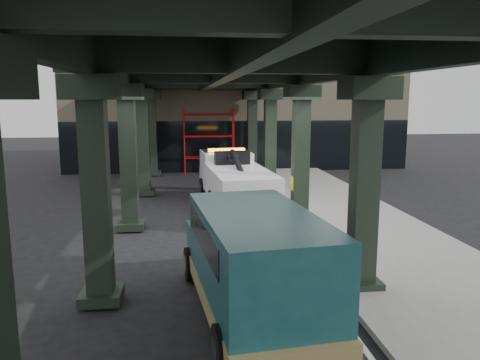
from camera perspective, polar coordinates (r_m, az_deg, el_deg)
ground at (r=14.93m, az=-0.74°, el=-7.79°), size 90.00×90.00×0.00m
sidewalk at (r=17.79m, az=13.18°, el=-4.91°), size 5.00×40.00×0.15m
lane_stripe at (r=17.07m, az=4.25°, el=-5.54°), size 0.12×38.00×0.01m
viaduct at (r=16.22m, az=-2.99°, el=13.14°), size 7.40×32.00×6.40m
building at (r=34.34m, az=-0.96°, el=8.92°), size 22.00×10.00×8.00m
scaffolding at (r=28.94m, az=-3.82°, el=4.99°), size 3.08×0.88×4.00m
tow_truck at (r=19.36m, az=-0.81°, el=-0.01°), size 2.74×7.74×2.49m
towed_van at (r=9.74m, az=1.62°, el=-9.75°), size 2.83×5.93×2.32m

